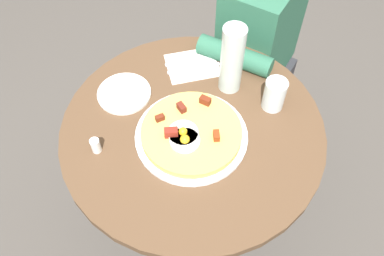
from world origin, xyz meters
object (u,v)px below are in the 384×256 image
(water_bottle, at_px, (232,60))
(bread_plate, at_px, (125,93))
(fork, at_px, (194,68))
(salt_shaker, at_px, (96,146))
(knife, at_px, (191,61))
(breakfast_pizza, at_px, (191,132))
(pizza_plate, at_px, (191,136))
(dining_table, at_px, (193,158))
(water_glass, at_px, (274,94))
(person_seated, at_px, (255,62))

(water_bottle, bearing_deg, bread_plate, -53.81)
(fork, distance_m, salt_shaker, 0.43)
(salt_shaker, bearing_deg, knife, 172.94)
(breakfast_pizza, bearing_deg, pizza_plate, 137.22)
(fork, height_order, knife, same)
(dining_table, relative_size, water_bottle, 3.36)
(breakfast_pizza, relative_size, knife, 1.66)
(water_glass, xyz_separation_m, water_bottle, (-0.00, -0.15, 0.07))
(salt_shaker, bearing_deg, pizza_plate, 129.97)
(person_seated, height_order, fork, person_seated)
(fork, relative_size, water_bottle, 0.75)
(dining_table, bearing_deg, fork, -150.48)
(water_glass, bearing_deg, knife, -96.28)
(person_seated, bearing_deg, fork, -13.15)
(person_seated, distance_m, water_glass, 0.53)
(breakfast_pizza, relative_size, salt_shaker, 6.04)
(water_bottle, bearing_deg, breakfast_pizza, -1.18)
(breakfast_pizza, relative_size, water_glass, 2.82)
(bread_plate, relative_size, salt_shaker, 3.49)
(fork, bearing_deg, dining_table, -104.62)
(water_bottle, bearing_deg, pizza_plate, -0.88)
(bread_plate, relative_size, fork, 0.96)
(dining_table, height_order, water_glass, water_glass)
(person_seated, relative_size, fork, 6.31)
(person_seated, distance_m, pizza_plate, 0.67)
(water_bottle, relative_size, salt_shaker, 4.86)
(water_glass, bearing_deg, person_seated, -152.17)
(knife, relative_size, water_glass, 1.70)
(bread_plate, height_order, water_glass, water_glass)
(person_seated, height_order, water_bottle, person_seated)
(knife, xyz_separation_m, water_glass, (0.03, 0.32, 0.05))
(person_seated, relative_size, salt_shaker, 22.97)
(dining_table, xyz_separation_m, pizza_plate, (0.03, 0.02, 0.19))
(person_seated, height_order, pizza_plate, person_seated)
(fork, xyz_separation_m, salt_shaker, (0.42, -0.08, 0.02))
(breakfast_pizza, relative_size, bread_plate, 1.73)
(pizza_plate, xyz_separation_m, bread_plate, (-0.04, -0.27, -0.00))
(person_seated, bearing_deg, salt_shaker, -11.92)
(fork, relative_size, knife, 1.00)
(dining_table, xyz_separation_m, knife, (-0.23, -0.14, 0.19))
(water_bottle, distance_m, salt_shaker, 0.48)
(person_seated, bearing_deg, water_glass, 27.83)
(water_glass, bearing_deg, pizza_plate, -34.11)
(water_glass, bearing_deg, fork, -91.76)
(knife, bearing_deg, bread_plate, -160.06)
(bread_plate, xyz_separation_m, knife, (-0.23, 0.11, 0.00))
(bread_plate, distance_m, salt_shaker, 0.22)
(fork, height_order, water_glass, water_glass)
(person_seated, xyz_separation_m, water_glass, (0.39, 0.20, 0.30))
(pizza_plate, height_order, fork, pizza_plate)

